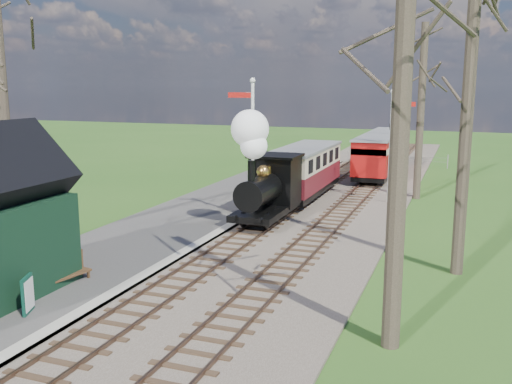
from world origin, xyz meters
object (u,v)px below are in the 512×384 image
coach (304,169)px  red_carriage_b (387,148)px  locomotive (265,175)px  sign_board (28,295)px  bench (66,270)px  red_carriage_a (375,157)px  semaphore_near (251,140)px  semaphore_far (392,138)px

coach → red_carriage_b: bearing=77.9°
locomotive → coach: size_ratio=0.63×
sign_board → locomotive: bearing=78.2°
sign_board → bench: bearing=105.1°
locomotive → sign_board: locomotive is taller
coach → red_carriage_a: (2.60, 6.63, -0.06)m
semaphore_near → bench: size_ratio=4.16×
semaphore_near → bench: semaphore_near is taller
coach → bench: 15.57m
semaphore_near → coach: semaphore_near is taller
locomotive → coach: locomotive is taller
sign_board → semaphore_near: bearing=82.2°
red_carriage_a → semaphore_far: bearing=-74.4°
red_carriage_b → sign_board: bearing=-99.6°
locomotive → sign_board: 11.72m
semaphore_near → locomotive: bearing=-24.9°
coach → red_carriage_b: (2.60, 12.13, -0.06)m
semaphore_near → semaphore_far: semaphore_near is taller
red_carriage_a → red_carriage_b: bearing=90.0°
sign_board → coach: bearing=82.2°
locomotive → red_carriage_a: 12.98m
semaphore_far → locomotive: (-4.39, -6.35, -1.15)m
semaphore_far → red_carriage_a: (-1.77, 6.35, -1.81)m
sign_board → bench: sign_board is taller
bench → coach: bearing=79.0°
coach → sign_board: 17.63m
coach → red_carriage_a: coach is taller
semaphore_far → locomotive: bearing=-124.6°
semaphore_far → coach: semaphore_far is taller
red_carriage_a → red_carriage_b: size_ratio=1.00×
semaphore_far → red_carriage_a: 6.83m
red_carriage_b → bench: (-5.58, -27.38, -0.96)m
semaphore_near → coach: bearing=82.3°
locomotive → red_carriage_b: size_ratio=0.91×
red_carriage_a → bench: bearing=-104.3°
red_carriage_a → bench: (-5.58, -21.88, -0.96)m
bench → semaphore_near: bearing=77.0°
semaphore_far → locomotive: 7.80m
locomotive → sign_board: bearing=-101.8°
semaphore_near → coach: 6.11m
semaphore_far → bench: size_ratio=3.83×
locomotive → red_carriage_a: bearing=78.4°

